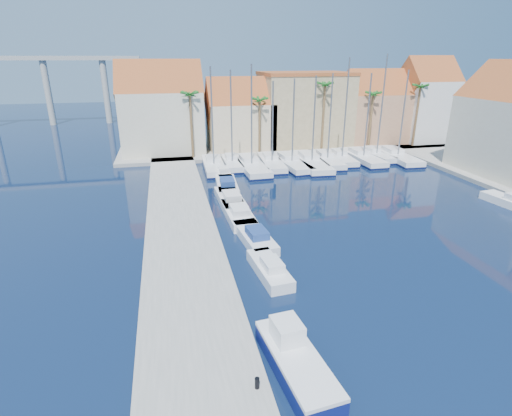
# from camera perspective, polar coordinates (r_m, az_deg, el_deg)

# --- Properties ---
(ground) EXTENTS (260.00, 260.00, 0.00)m
(ground) POSITION_cam_1_polar(r_m,az_deg,el_deg) (23.50, 15.27, -17.40)
(ground) COLOR #081632
(ground) RESTS_ON ground
(quay_west) EXTENTS (6.00, 77.00, 0.50)m
(quay_west) POSITION_cam_1_polar(r_m,az_deg,el_deg) (32.64, -10.38, -4.97)
(quay_west) COLOR gray
(quay_west) RESTS_ON ground
(shore_north) EXTENTS (54.00, 16.00, 0.50)m
(shore_north) POSITION_cam_1_polar(r_m,az_deg,el_deg) (68.39, 4.29, 8.92)
(shore_north) COLOR gray
(shore_north) RESTS_ON ground
(bollard) EXTENTS (0.22, 0.22, 0.54)m
(bollard) POSITION_cam_1_polar(r_m,az_deg,el_deg) (19.22, 0.16, -23.74)
(bollard) COLOR black
(bollard) RESTS_ON quay_west
(fishing_boat) EXTENTS (2.68, 6.31, 2.14)m
(fishing_boat) POSITION_cam_1_polar(r_m,az_deg,el_deg) (20.46, 5.61, -20.74)
(fishing_boat) COLOR navy
(fishing_boat) RESTS_ON ground
(motorboat_west_0) EXTENTS (2.21, 5.47, 1.40)m
(motorboat_west_0) POSITION_cam_1_polar(r_m,az_deg,el_deg) (27.92, 1.99, -8.70)
(motorboat_west_0) COLOR white
(motorboat_west_0) RESTS_ON ground
(motorboat_west_1) EXTENTS (2.65, 6.50, 1.40)m
(motorboat_west_1) POSITION_cam_1_polar(r_m,az_deg,el_deg) (32.62, -0.15, -4.11)
(motorboat_west_1) COLOR white
(motorboat_west_1) RESTS_ON ground
(motorboat_west_2) EXTENTS (2.43, 7.00, 1.40)m
(motorboat_west_2) POSITION_cam_1_polar(r_m,az_deg,el_deg) (37.39, -2.55, -0.79)
(motorboat_west_2) COLOR white
(motorboat_west_2) RESTS_ON ground
(motorboat_west_3) EXTENTS (2.49, 7.18, 1.40)m
(motorboat_west_3) POSITION_cam_1_polar(r_m,az_deg,el_deg) (41.21, -3.65, 1.27)
(motorboat_west_3) COLOR white
(motorboat_west_3) RESTS_ON ground
(motorboat_west_4) EXTENTS (2.68, 7.09, 1.40)m
(motorboat_west_4) POSITION_cam_1_polar(r_m,az_deg,el_deg) (45.84, -4.19, 3.29)
(motorboat_west_4) COLOR white
(motorboat_west_4) RESTS_ON ground
(motorboat_west_5) EXTENTS (1.66, 5.11, 1.40)m
(motorboat_west_5) POSITION_cam_1_polar(r_m,az_deg,el_deg) (50.63, -4.73, 4.97)
(motorboat_west_5) COLOR white
(motorboat_west_5) RESTS_ON ground
(motorboat_west_6) EXTENTS (1.94, 5.89, 1.40)m
(motorboat_west_6) POSITION_cam_1_polar(r_m,az_deg,el_deg) (55.70, -5.96, 6.40)
(motorboat_west_6) COLOR white
(motorboat_west_6) RESTS_ON ground
(motorboat_east_1) EXTENTS (2.64, 6.24, 1.40)m
(motorboat_east_1) POSITION_cam_1_polar(r_m,az_deg,el_deg) (47.95, 32.76, 0.73)
(motorboat_east_1) COLOR white
(motorboat_east_1) RESTS_ON ground
(sailboat_0) EXTENTS (2.89, 10.00, 13.19)m
(sailboat_0) POSITION_cam_1_polar(r_m,az_deg,el_deg) (54.23, -6.08, 6.09)
(sailboat_0) COLOR white
(sailboat_0) RESTS_ON ground
(sailboat_1) EXTENTS (2.29, 8.24, 12.75)m
(sailboat_1) POSITION_cam_1_polar(r_m,az_deg,el_deg) (55.27, -3.47, 6.49)
(sailboat_1) COLOR white
(sailboat_1) RESTS_ON ground
(sailboat_2) EXTENTS (3.38, 11.61, 13.45)m
(sailboat_2) POSITION_cam_1_polar(r_m,az_deg,el_deg) (54.08, -0.78, 6.15)
(sailboat_2) COLOR white
(sailboat_2) RESTS_ON ground
(sailboat_3) EXTENTS (3.39, 10.12, 11.34)m
(sailboat_3) POSITION_cam_1_polar(r_m,az_deg,el_deg) (55.56, 2.19, 6.53)
(sailboat_3) COLOR white
(sailboat_3) RESTS_ON ground
(sailboat_4) EXTENTS (3.78, 11.08, 11.69)m
(sailboat_4) POSITION_cam_1_polar(r_m,az_deg,el_deg) (55.67, 4.89, 6.49)
(sailboat_4) COLOR white
(sailboat_4) RESTS_ON ground
(sailboat_5) EXTENTS (4.00, 12.23, 12.04)m
(sailboat_5) POSITION_cam_1_polar(r_m,az_deg,el_deg) (56.31, 7.78, 6.53)
(sailboat_5) COLOR white
(sailboat_5) RESTS_ON ground
(sailboat_6) EXTENTS (3.38, 10.14, 12.26)m
(sailboat_6) POSITION_cam_1_polar(r_m,az_deg,el_deg) (58.01, 9.99, 6.85)
(sailboat_6) COLOR white
(sailboat_6) RESTS_ON ground
(sailboat_7) EXTENTS (2.86, 8.81, 14.20)m
(sailboat_7) POSITION_cam_1_polar(r_m,az_deg,el_deg) (59.32, 12.01, 7.08)
(sailboat_7) COLOR white
(sailboat_7) RESTS_ON ground
(sailboat_8) EXTENTS (2.89, 10.66, 12.22)m
(sailboat_8) POSITION_cam_1_polar(r_m,az_deg,el_deg) (60.47, 14.83, 7.03)
(sailboat_8) COLOR white
(sailboat_8) RESTS_ON ground
(sailboat_9) EXTENTS (2.95, 8.70, 14.67)m
(sailboat_9) POSITION_cam_1_polar(r_m,az_deg,el_deg) (62.35, 16.59, 7.34)
(sailboat_9) COLOR white
(sailboat_9) RESTS_ON ground
(sailboat_10) EXTENTS (3.65, 11.51, 12.62)m
(sailboat_10) POSITION_cam_1_polar(r_m,az_deg,el_deg) (62.76, 19.30, 7.04)
(sailboat_10) COLOR white
(sailboat_10) RESTS_ON ground
(building_0) EXTENTS (12.30, 9.00, 13.50)m
(building_0) POSITION_cam_1_polar(r_m,az_deg,el_deg) (63.46, -13.33, 13.26)
(building_0) COLOR beige
(building_0) RESTS_ON shore_north
(building_1) EXTENTS (10.30, 8.00, 11.00)m
(building_1) POSITION_cam_1_polar(r_m,az_deg,el_deg) (64.68, -2.30, 12.82)
(building_1) COLOR #CFB492
(building_1) RESTS_ON shore_north
(building_2) EXTENTS (14.20, 10.20, 11.50)m
(building_2) POSITION_cam_1_polar(r_m,az_deg,el_deg) (68.35, 6.90, 13.94)
(building_2) COLOR #9E8B61
(building_2) RESTS_ON shore_north
(building_3) EXTENTS (10.30, 8.00, 12.00)m
(building_3) POSITION_cam_1_polar(r_m,az_deg,el_deg) (72.39, 16.41, 13.33)
(building_3) COLOR tan
(building_3) RESTS_ON shore_north
(building_4) EXTENTS (8.30, 8.00, 14.00)m
(building_4) POSITION_cam_1_polar(r_m,az_deg,el_deg) (76.17, 22.99, 13.73)
(building_4) COLOR white
(building_4) RESTS_ON shore_north
(palm_0) EXTENTS (2.60, 2.60, 10.15)m
(palm_0) POSITION_cam_1_polar(r_m,az_deg,el_deg) (58.33, -9.45, 15.44)
(palm_0) COLOR brown
(palm_0) RESTS_ON shore_north
(palm_1) EXTENTS (2.60, 2.60, 9.15)m
(palm_1) POSITION_cam_1_polar(r_m,az_deg,el_deg) (59.89, 0.52, 14.93)
(palm_1) COLOR brown
(palm_1) RESTS_ON shore_north
(palm_2) EXTENTS (2.60, 2.60, 11.15)m
(palm_2) POSITION_cam_1_polar(r_m,az_deg,el_deg) (62.77, 9.84, 16.64)
(palm_2) COLOR brown
(palm_2) RESTS_ON shore_north
(palm_3) EXTENTS (2.60, 2.60, 9.65)m
(palm_3) POSITION_cam_1_polar(r_m,az_deg,el_deg) (66.31, 16.40, 15.11)
(palm_3) COLOR brown
(palm_3) RESTS_ON shore_north
(palm_4) EXTENTS (2.60, 2.60, 10.65)m
(palm_4) POSITION_cam_1_polar(r_m,az_deg,el_deg) (70.42, 22.42, 15.48)
(palm_4) COLOR brown
(palm_4) RESTS_ON shore_north
(viaduct) EXTENTS (48.00, 2.20, 14.45)m
(viaduct) POSITION_cam_1_polar(r_m,az_deg,el_deg) (102.38, -30.72, 15.80)
(viaduct) COLOR #9E9E99
(viaduct) RESTS_ON ground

